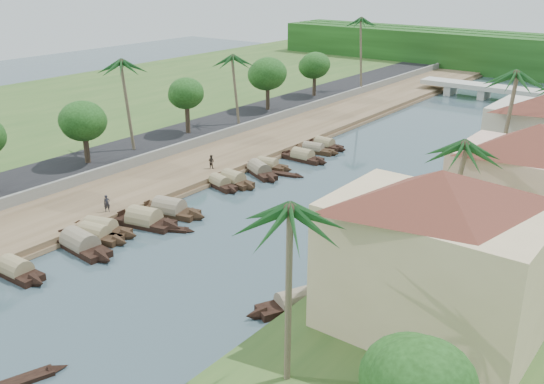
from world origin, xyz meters
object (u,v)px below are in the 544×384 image
Objects in this scene: sampan_1 at (16,271)px; building_near at (433,253)px; bridge at (502,91)px; person_near at (107,203)px.

building_near is at bearing 17.51° from sampan_1.
bridge is 74.08m from person_near.
bridge is 4.08× the size of sampan_1.
sampan_1 is at bearing -96.17° from bridge.
bridge reaches higher than person_near.
building_near reaches higher than bridge.
building_near is 2.16× the size of sampan_1.
bridge is 17.72× the size of person_near.
building_near reaches higher than sampan_1.
sampan_1 is (-28.07, -10.06, -5.97)m from building_near.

